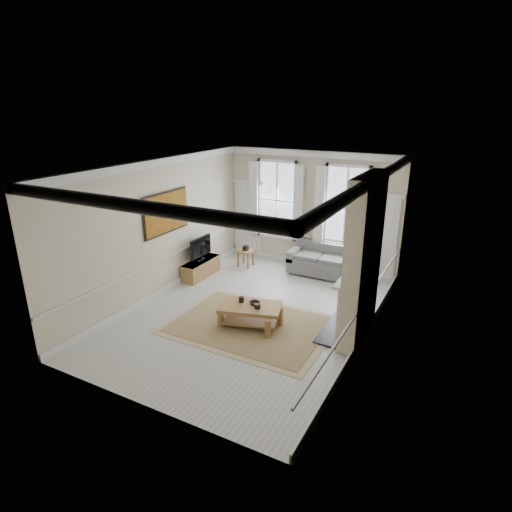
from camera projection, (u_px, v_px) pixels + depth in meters
The scene contains 23 objects.
floor at pixel (251, 314), 9.92m from camera, with size 7.20×7.20×0.00m, color #B7B5AD.
ceiling at pixel (250, 166), 8.77m from camera, with size 7.20×7.20×0.00m, color white.
back_wall at pixel (311, 210), 12.33m from camera, with size 5.20×5.20×0.00m, color beige.
left_wall at pixel (158, 229), 10.50m from camera, with size 7.20×7.20×0.00m, color beige.
right_wall at pixel (369, 264), 8.19m from camera, with size 7.20×7.20×0.00m, color beige.
window_left at pixel (277, 200), 12.69m from camera, with size 1.26×0.20×2.20m, color #B2BCC6, non-canonical shape.
window_right at pixel (346, 208), 11.76m from camera, with size 1.26×0.20×2.20m, color #B2BCC6, non-canonical shape.
door_left at pixel (248, 220), 13.39m from camera, with size 0.90×0.08×2.30m, color silver.
door_right at pixel (380, 239), 11.58m from camera, with size 0.90×0.08×2.30m, color silver.
painting at pixel (166, 213), 10.61m from camera, with size 0.05×1.66×1.06m, color #A2771B.
chimney_breast at pixel (363, 260), 8.44m from camera, with size 0.35×1.70×3.38m, color beige.
hearth at pixel (337, 329), 9.19m from camera, with size 0.55×1.50×0.05m, color black.
fireplace at pixel (348, 302), 8.86m from camera, with size 0.21×1.45×1.33m.
mirror at pixel (354, 241), 8.41m from camera, with size 0.06×1.26×1.06m, color gold.
sofa at pixel (322, 262), 12.12m from camera, with size 1.81×0.88×0.85m.
side_table at pixel (246, 254), 12.69m from camera, with size 0.46×0.46×0.50m.
rug at pixel (250, 325), 9.40m from camera, with size 3.50×2.60×0.02m, color #96724D.
coffee_table at pixel (250, 309), 9.27m from camera, with size 1.49×1.12×0.49m.
ceramic_pot_a at pixel (241, 300), 9.37m from camera, with size 0.12×0.12×0.12m, color black.
ceramic_pot_b at pixel (257, 306), 9.09m from camera, with size 0.14×0.14×0.10m, color black.
bowl at pixel (255, 303), 9.29m from camera, with size 0.22×0.22×0.05m, color black.
tv_stand at pixel (201, 268), 12.00m from camera, with size 0.43×1.33×0.48m, color brown.
tv at pixel (201, 247), 11.78m from camera, with size 0.08×0.90×0.68m.
Camera 1 is at (4.28, -7.78, 4.63)m, focal length 30.00 mm.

